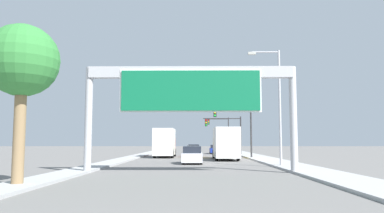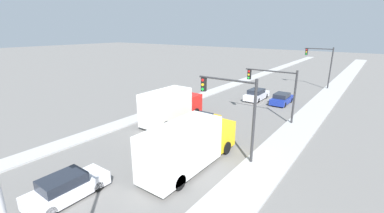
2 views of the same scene
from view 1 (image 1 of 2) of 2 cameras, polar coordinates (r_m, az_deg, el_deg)
The scene contains 14 objects.
sidewalk_right at distance 65.92m, azimuth 7.09°, elevation -6.94°, with size 3.00×120.00×0.15m.
median_strip_left at distance 65.93m, azimuth -6.07°, elevation -6.95°, with size 2.00×120.00×0.15m.
sign_gantry at distance 23.57m, azimuth -0.21°, elevation 2.64°, with size 13.36×0.73×6.68m.
car_far_right at distance 60.47m, azimuth 3.61°, elevation -6.55°, with size 1.84×4.31×1.43m.
car_far_left at distance 60.46m, azimuth 0.27°, elevation -6.53°, with size 1.89×4.76×1.49m.
car_mid_center at distance 46.95m, azimuth 0.18°, elevation -6.89°, with size 1.74×4.73×1.45m.
car_near_right at distance 33.48m, azimuth 0.02°, elevation -7.47°, with size 1.77×4.50×1.52m.
truck_box_primary at distance 46.67m, azimuth -4.15°, elevation -5.56°, with size 2.40×7.61×3.51m.
truck_box_secondary at distance 40.45m, azimuth 5.10°, elevation -5.66°, with size 2.44×8.73×3.40m.
traffic_light_near_intersection at distance 43.81m, azimuth 7.07°, elevation -2.37°, with size 4.65×0.32×6.19m.
traffic_light_mid_block at distance 53.69m, azimuth 5.43°, elevation -3.32°, with size 5.47×0.32×5.52m.
traffic_light_far_intersection at distance 73.69m, azimuth 4.56°, elevation -3.38°, with size 4.33×0.32×6.66m.
palm_tree_foreground at distance 18.32m, azimuth -24.45°, elevation 6.10°, with size 3.23×3.23×7.16m.
street_lamp_right at distance 29.76m, azimuth 12.68°, elevation 1.29°, with size 2.50×0.28×9.10m.
Camera 1 is at (0.32, -5.47, 1.96)m, focal length 35.00 mm.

